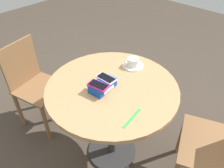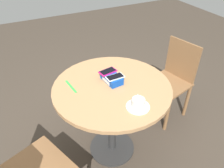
# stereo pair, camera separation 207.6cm
# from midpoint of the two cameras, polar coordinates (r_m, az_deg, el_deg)

# --- Properties ---
(ground_plane) EXTENTS (8.00, 8.00, 0.00)m
(ground_plane) POSITION_cam_midpoint_polar(r_m,az_deg,el_deg) (1.88, 21.22, -36.68)
(ground_plane) COLOR #42382D
(round_table) EXTENTS (0.92, 0.92, 0.75)m
(round_table) POSITION_cam_midpoint_polar(r_m,az_deg,el_deg) (1.33, 27.72, -27.99)
(round_table) COLOR #2D2D2D
(round_table) RESTS_ON ground_plane
(phone_box) EXTENTS (0.20, 0.12, 0.06)m
(phone_box) POSITION_cam_midpoint_polar(r_m,az_deg,el_deg) (1.22, 28.54, -21.73)
(phone_box) COLOR #0F42AD
(phone_box) RESTS_ON round_table
(phone_magenta) EXTENTS (0.10, 0.15, 0.01)m
(phone_magenta) POSITION_cam_midpoint_polar(r_m,az_deg,el_deg) (1.20, 26.94, -19.45)
(phone_magenta) COLOR #D11975
(phone_magenta) RESTS_ON phone_box
(phone_white) EXTENTS (0.08, 0.14, 0.01)m
(phone_white) POSITION_cam_midpoint_polar(r_m,az_deg,el_deg) (1.19, 30.95, -21.90)
(phone_white) COLOR silver
(phone_white) RESTS_ON phone_box
(saucer) EXTENTS (0.16, 0.16, 0.01)m
(saucer) POSITION_cam_midpoint_polar(r_m,az_deg,el_deg) (1.24, 43.42, -31.92)
(saucer) COLOR silver
(saucer) RESTS_ON round_table
(coffee_cup) EXTENTS (0.12, 0.09, 0.06)m
(coffee_cup) POSITION_cam_midpoint_polar(r_m,az_deg,el_deg) (1.21, 44.15, -31.03)
(coffee_cup) COLOR silver
(coffee_cup) RESTS_ON saucer
(lanyard_strap) EXTENTS (0.18, 0.04, 0.00)m
(lanyard_strap) POSITION_cam_midpoint_polar(r_m,az_deg,el_deg) (1.11, 13.49, -27.84)
(lanyard_strap) COLOR green
(lanyard_strap) RESTS_ON round_table
(chair_far_side) EXTENTS (0.46, 0.46, 0.84)m
(chair_far_side) POSITION_cam_midpoint_polar(r_m,az_deg,el_deg) (2.02, 36.81, -13.19)
(chair_far_side) COLOR brown
(chair_far_side) RESTS_ON ground_plane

